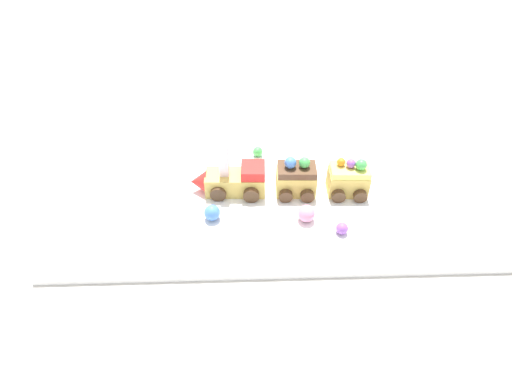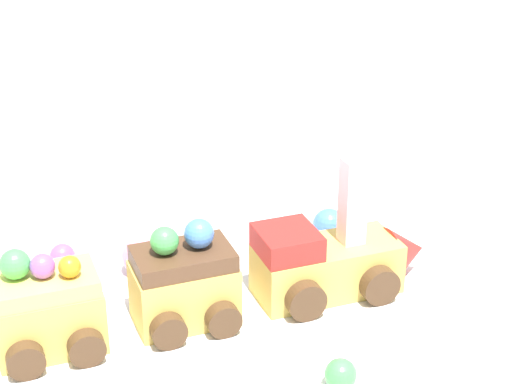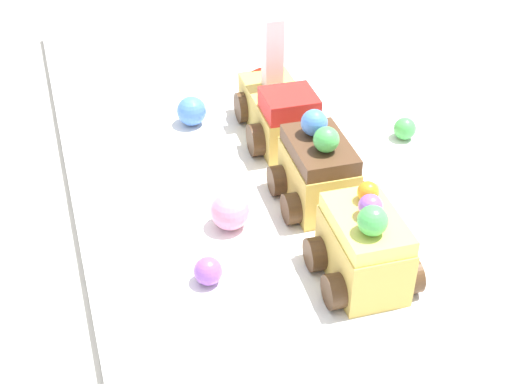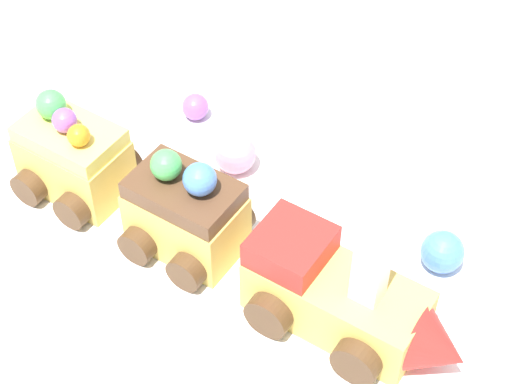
{
  "view_description": "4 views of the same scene",
  "coord_description": "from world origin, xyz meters",
  "px_view_note": "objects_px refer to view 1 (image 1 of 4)",
  "views": [
    {
      "loc": [
        0.06,
        0.54,
        0.51
      ],
      "look_at": [
        0.04,
        0.04,
        0.06
      ],
      "focal_mm": 28.0,
      "sensor_mm": 36.0,
      "label": 1
    },
    {
      "loc": [
        -0.19,
        -0.52,
        0.36
      ],
      "look_at": [
        0.04,
        0.03,
        0.08
      ],
      "focal_mm": 60.0,
      "sensor_mm": 36.0,
      "label": 2
    },
    {
      "loc": [
        -0.47,
        0.17,
        0.36
      ],
      "look_at": [
        -0.03,
        0.03,
        0.03
      ],
      "focal_mm": 50.0,
      "sensor_mm": 36.0,
      "label": 3
    },
    {
      "loc": [
        0.2,
        -0.31,
        0.45
      ],
      "look_at": [
        0.01,
        -0.01,
        0.08
      ],
      "focal_mm": 60.0,
      "sensor_mm": 36.0,
      "label": 4
    }
  ],
  "objects_px": {
    "cake_car_lemon": "(348,179)",
    "gumball_pink": "(306,213)",
    "gumball_purple": "(342,228)",
    "cake_train_locomotive": "(231,180)",
    "gumball_green": "(258,152)",
    "cake_car_chocolate": "(296,179)",
    "gumball_blue": "(212,213)"
  },
  "relations": [
    {
      "from": "cake_car_lemon",
      "to": "gumball_pink",
      "type": "height_order",
      "value": "cake_car_lemon"
    },
    {
      "from": "gumball_pink",
      "to": "gumball_purple",
      "type": "xyz_separation_m",
      "value": [
        -0.06,
        0.03,
        -0.0
      ]
    },
    {
      "from": "cake_train_locomotive",
      "to": "cake_car_lemon",
      "type": "relative_size",
      "value": 1.82
    },
    {
      "from": "gumball_purple",
      "to": "gumball_green",
      "type": "bearing_deg",
      "value": -59.03
    },
    {
      "from": "gumball_pink",
      "to": "gumball_purple",
      "type": "distance_m",
      "value": 0.06
    },
    {
      "from": "cake_car_chocolate",
      "to": "cake_car_lemon",
      "type": "relative_size",
      "value": 1.02
    },
    {
      "from": "cake_car_lemon",
      "to": "gumball_green",
      "type": "bearing_deg",
      "value": -33.58
    },
    {
      "from": "gumball_pink",
      "to": "gumball_blue",
      "type": "height_order",
      "value": "gumball_pink"
    },
    {
      "from": "cake_train_locomotive",
      "to": "gumball_pink",
      "type": "relative_size",
      "value": 4.55
    },
    {
      "from": "cake_train_locomotive",
      "to": "gumball_purple",
      "type": "xyz_separation_m",
      "value": [
        -0.19,
        0.11,
        -0.01
      ]
    },
    {
      "from": "cake_car_chocolate",
      "to": "cake_car_lemon",
      "type": "height_order",
      "value": "cake_car_chocolate"
    },
    {
      "from": "gumball_blue",
      "to": "gumball_pink",
      "type": "bearing_deg",
      "value": 177.17
    },
    {
      "from": "gumball_blue",
      "to": "gumball_purple",
      "type": "relative_size",
      "value": 1.37
    },
    {
      "from": "cake_car_lemon",
      "to": "gumball_green",
      "type": "xyz_separation_m",
      "value": [
        0.16,
        -0.12,
        -0.02
      ]
    },
    {
      "from": "cake_car_chocolate",
      "to": "gumball_purple",
      "type": "distance_m",
      "value": 0.13
    },
    {
      "from": "cake_train_locomotive",
      "to": "gumball_pink",
      "type": "distance_m",
      "value": 0.15
    },
    {
      "from": "cake_car_chocolate",
      "to": "gumball_blue",
      "type": "distance_m",
      "value": 0.17
    },
    {
      "from": "cake_car_chocolate",
      "to": "cake_car_lemon",
      "type": "distance_m",
      "value": 0.1
    },
    {
      "from": "gumball_pink",
      "to": "gumball_purple",
      "type": "relative_size",
      "value": 1.48
    },
    {
      "from": "gumball_green",
      "to": "gumball_purple",
      "type": "distance_m",
      "value": 0.26
    },
    {
      "from": "gumball_green",
      "to": "gumball_purple",
      "type": "relative_size",
      "value": 1.01
    },
    {
      "from": "cake_train_locomotive",
      "to": "cake_car_lemon",
      "type": "distance_m",
      "value": 0.22
    },
    {
      "from": "cake_car_chocolate",
      "to": "gumball_pink",
      "type": "height_order",
      "value": "cake_car_chocolate"
    },
    {
      "from": "cake_train_locomotive",
      "to": "gumball_green",
      "type": "xyz_separation_m",
      "value": [
        -0.05,
        -0.11,
        -0.01
      ]
    },
    {
      "from": "cake_train_locomotive",
      "to": "gumball_green",
      "type": "bearing_deg",
      "value": -114.17
    },
    {
      "from": "gumball_green",
      "to": "gumball_purple",
      "type": "height_order",
      "value": "same"
    },
    {
      "from": "gumball_green",
      "to": "gumball_purple",
      "type": "xyz_separation_m",
      "value": [
        -0.13,
        0.22,
        -0.0
      ]
    },
    {
      "from": "cake_car_chocolate",
      "to": "gumball_purple",
      "type": "xyz_separation_m",
      "value": [
        -0.07,
        0.11,
        -0.02
      ]
    },
    {
      "from": "gumball_green",
      "to": "gumball_purple",
      "type": "bearing_deg",
      "value": 120.97
    },
    {
      "from": "cake_car_lemon",
      "to": "gumball_purple",
      "type": "relative_size",
      "value": 3.7
    },
    {
      "from": "cake_car_lemon",
      "to": "gumball_purple",
      "type": "height_order",
      "value": "cake_car_lemon"
    },
    {
      "from": "cake_car_lemon",
      "to": "gumball_green",
      "type": "height_order",
      "value": "cake_car_lemon"
    }
  ]
}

